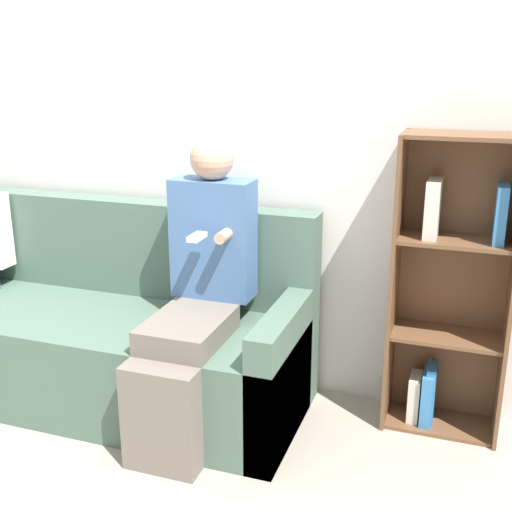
% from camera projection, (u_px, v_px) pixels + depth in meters
% --- Properties ---
extents(ground_plane, '(14.00, 14.00, 0.00)m').
position_uv_depth(ground_plane, '(90.00, 452.00, 2.88)').
color(ground_plane, '#9E9384').
extents(back_wall, '(10.00, 0.06, 2.55)m').
position_uv_depth(back_wall, '(171.00, 142.00, 3.35)').
color(back_wall, silver).
rests_on(back_wall, ground_plane).
extents(couch, '(2.19, 0.80, 0.98)m').
position_uv_depth(couch, '(97.00, 335.00, 3.32)').
color(couch, '#4C6656').
rests_on(couch, ground_plane).
extents(adult_seated, '(0.39, 0.76, 1.36)m').
position_uv_depth(adult_seated, '(197.00, 286.00, 2.92)').
color(adult_seated, '#70665B').
rests_on(adult_seated, ground_plane).
extents(bookshelf, '(0.52, 0.29, 1.39)m').
position_uv_depth(bookshelf, '(449.00, 293.00, 2.94)').
color(bookshelf, brown).
rests_on(bookshelf, ground_plane).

